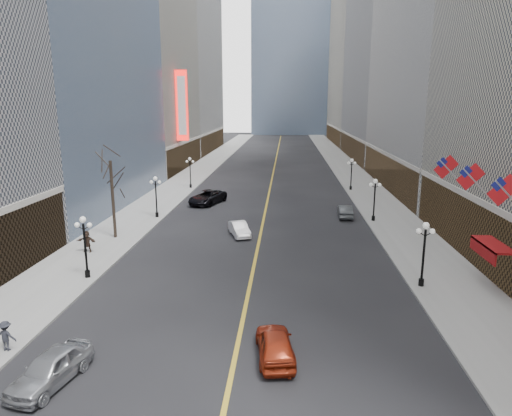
# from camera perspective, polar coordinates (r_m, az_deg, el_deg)

# --- Properties ---
(sidewalk_east) EXTENTS (6.00, 230.00, 0.15)m
(sidewalk_east) POSITION_cam_1_polar(r_m,az_deg,el_deg) (72.11, 13.05, 2.77)
(sidewalk_east) COLOR gray
(sidewalk_east) RESTS_ON ground
(sidewalk_west) EXTENTS (6.00, 230.00, 0.15)m
(sidewalk_west) POSITION_cam_1_polar(r_m,az_deg,el_deg) (73.04, -9.21, 3.06)
(sidewalk_west) COLOR gray
(sidewalk_west) RESTS_ON ground
(lane_line) EXTENTS (0.25, 200.00, 0.02)m
(lane_line) POSITION_cam_1_polar(r_m,az_deg,el_deg) (81.09, 2.10, 4.15)
(lane_line) COLOR gold
(lane_line) RESTS_ON ground
(bldg_east_c) EXTENTS (26.60, 40.60, 48.80)m
(bldg_east_c) POSITION_cam_1_polar(r_m,az_deg,el_deg) (110.22, 19.28, 18.39)
(bldg_east_c) COLOR gray
(bldg_east_c) RESTS_ON ground
(bldg_east_d) EXTENTS (26.60, 46.60, 62.80)m
(bldg_east_d) POSITION_cam_1_polar(r_m,az_deg,el_deg) (152.76, 15.08, 19.58)
(bldg_east_d) COLOR #ACA48E
(bldg_east_d) RESTS_ON ground
(bldg_west_c) EXTENTS (26.60, 30.60, 50.80)m
(bldg_west_c) POSITION_cam_1_polar(r_m,az_deg,el_deg) (93.77, -17.44, 20.22)
(bldg_west_c) COLOR #ACA48E
(bldg_west_c) RESTS_ON ground
(bldg_west_d) EXTENTS (26.60, 38.60, 72.80)m
(bldg_west_d) POSITION_cam_1_polar(r_m,az_deg,el_deg) (127.58, -11.89, 23.43)
(bldg_west_d) COLOR beige
(bldg_west_d) RESTS_ON ground
(streetlamp_east_1) EXTENTS (1.26, 0.44, 4.52)m
(streetlamp_east_1) POSITION_cam_1_polar(r_m,az_deg,el_deg) (32.92, 20.28, -4.66)
(streetlamp_east_1) COLOR black
(streetlamp_east_1) RESTS_ON sidewalk_east
(streetlamp_east_2) EXTENTS (1.26, 0.44, 4.52)m
(streetlamp_east_2) POSITION_cam_1_polar(r_m,az_deg,el_deg) (49.91, 14.61, 1.55)
(streetlamp_east_2) COLOR black
(streetlamp_east_2) RESTS_ON sidewalk_east
(streetlamp_east_3) EXTENTS (1.26, 0.44, 4.52)m
(streetlamp_east_3) POSITION_cam_1_polar(r_m,az_deg,el_deg) (67.43, 11.85, 4.57)
(streetlamp_east_3) COLOR black
(streetlamp_east_3) RESTS_ON sidewalk_east
(streetlamp_west_1) EXTENTS (1.26, 0.44, 4.52)m
(streetlamp_west_1) POSITION_cam_1_polar(r_m,az_deg,el_deg) (34.62, -20.63, -3.84)
(streetlamp_west_1) COLOR black
(streetlamp_west_1) RESTS_ON sidewalk_west
(streetlamp_west_2) EXTENTS (1.26, 0.44, 4.52)m
(streetlamp_west_2) POSITION_cam_1_polar(r_m,az_deg,el_deg) (51.05, -12.40, 1.92)
(streetlamp_west_2) COLOR black
(streetlamp_west_2) RESTS_ON sidewalk_west
(streetlamp_west_3) EXTENTS (1.26, 0.44, 4.52)m
(streetlamp_west_3) POSITION_cam_1_polar(r_m,az_deg,el_deg) (68.28, -8.24, 4.81)
(streetlamp_west_3) COLOR black
(streetlamp_west_3) RESTS_ON sidewalk_west
(flag_3) EXTENTS (2.87, 0.12, 2.87)m
(flag_3) POSITION_cam_1_polar(r_m,az_deg,el_deg) (30.43, 28.84, 1.65)
(flag_3) COLOR #B2B2B7
(flag_3) RESTS_ON ground
(flag_4) EXTENTS (2.87, 0.12, 2.87)m
(flag_4) POSITION_cam_1_polar(r_m,az_deg,el_deg) (34.96, 25.48, 3.27)
(flag_4) COLOR #B2B2B7
(flag_4) RESTS_ON ground
(flag_5) EXTENTS (2.87, 0.12, 2.87)m
(flag_5) POSITION_cam_1_polar(r_m,az_deg,el_deg) (39.60, 22.88, 4.51)
(flag_5) COLOR #B2B2B7
(flag_5) RESTS_ON ground
(awning_c) EXTENTS (1.40, 4.00, 0.93)m
(awning_c) POSITION_cam_1_polar(r_m,az_deg,el_deg) (34.35, 27.23, -4.28)
(awning_c) COLOR maroon
(awning_c) RESTS_ON ground
(theatre_marquee) EXTENTS (2.00, 0.55, 12.00)m
(theatre_marquee) POSITION_cam_1_polar(r_m,az_deg,el_deg) (82.16, -9.24, 12.50)
(theatre_marquee) COLOR red
(theatre_marquee) RESTS_ON ground
(tree_west_far) EXTENTS (3.60, 3.60, 7.92)m
(tree_west_far) POSITION_cam_1_polar(r_m,az_deg,el_deg) (43.58, -17.67, 4.21)
(tree_west_far) COLOR #2D231C
(tree_west_far) RESTS_ON sidewalk_west
(car_nb_near) EXTENTS (2.73, 4.75, 1.52)m
(car_nb_near) POSITION_cam_1_polar(r_m,az_deg,el_deg) (23.64, -24.29, -17.80)
(car_nb_near) COLOR #ABAEB3
(car_nb_near) RESTS_ON ground
(car_nb_mid) EXTENTS (2.64, 4.23, 1.32)m
(car_nb_mid) POSITION_cam_1_polar(r_m,az_deg,el_deg) (43.73, -2.10, -2.64)
(car_nb_mid) COLOR white
(car_nb_mid) RESTS_ON ground
(car_nb_far) EXTENTS (4.70, 6.77, 1.72)m
(car_nb_far) POSITION_cam_1_polar(r_m,az_deg,el_deg) (57.83, -6.08, 1.36)
(car_nb_far) COLOR black
(car_nb_far) RESTS_ON ground
(car_sb_mid) EXTENTS (2.32, 4.57, 1.49)m
(car_sb_mid) POSITION_cam_1_polar(r_m,az_deg,el_deg) (23.61, 2.41, -16.65)
(car_sb_mid) COLOR maroon
(car_sb_mid) RESTS_ON ground
(car_sb_far) EXTENTS (1.62, 4.24, 1.38)m
(car_sb_far) POSITION_cam_1_polar(r_m,az_deg,el_deg) (51.63, 11.07, -0.41)
(car_sb_far) COLOR #414447
(car_sb_far) RESTS_ON ground
(ped_west_walk) EXTENTS (1.05, 0.51, 1.58)m
(ped_west_walk) POSITION_cam_1_polar(r_m,az_deg,el_deg) (27.05, -28.78, -13.83)
(ped_west_walk) COLOR #22232B
(ped_west_walk) RESTS_ON sidewalk_west
(ped_west_far) EXTENTS (1.76, 0.68, 1.85)m
(ped_west_far) POSITION_cam_1_polar(r_m,az_deg,el_deg) (41.01, -20.38, -3.93)
(ped_west_far) COLOR black
(ped_west_far) RESTS_ON sidewalk_west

